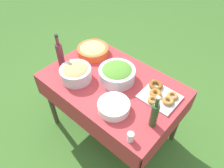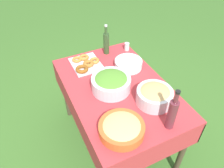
# 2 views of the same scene
# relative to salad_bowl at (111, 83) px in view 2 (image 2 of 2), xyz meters

# --- Properties ---
(ground_plane) EXTENTS (14.00, 14.00, 0.00)m
(ground_plane) POSITION_rel_salad_bowl_xyz_m (0.00, -0.06, -0.82)
(ground_plane) COLOR #3D6B28
(picnic_table) EXTENTS (1.22, 0.80, 0.74)m
(picnic_table) POSITION_rel_salad_bowl_xyz_m (0.00, -0.06, -0.18)
(picnic_table) COLOR #B73338
(picnic_table) RESTS_ON ground_plane
(salad_bowl) EXTENTS (0.32, 0.32, 0.14)m
(salad_bowl) POSITION_rel_salad_bowl_xyz_m (0.00, 0.00, 0.00)
(salad_bowl) COLOR silver
(salad_bowl) RESTS_ON picnic_table
(pasta_bowl) EXTENTS (0.31, 0.31, 0.09)m
(pasta_bowl) POSITION_rel_salad_bowl_xyz_m (-0.42, 0.12, -0.03)
(pasta_bowl) COLOR #E05B28
(pasta_bowl) RESTS_ON picnic_table
(donut_platter) EXTENTS (0.31, 0.29, 0.05)m
(donut_platter) POSITION_rel_salad_bowl_xyz_m (0.40, 0.07, -0.05)
(donut_platter) COLOR silver
(donut_platter) RESTS_ON picnic_table
(plate_stack) EXTENTS (0.25, 0.25, 0.07)m
(plate_stack) POSITION_rel_salad_bowl_xyz_m (0.21, -0.28, -0.03)
(plate_stack) COLOR white
(plate_stack) RESTS_ON picnic_table
(olive_oil_bottle) EXTENTS (0.06, 0.06, 0.31)m
(olive_oil_bottle) POSITION_rel_salad_bowl_xyz_m (0.51, -0.19, 0.05)
(olive_oil_bottle) COLOR #2D4723
(olive_oil_bottle) RESTS_ON picnic_table
(wine_bottle) EXTENTS (0.06, 0.06, 0.33)m
(wine_bottle) POSITION_rel_salad_bowl_xyz_m (-0.52, -0.20, 0.06)
(wine_bottle) COLOR maroon
(wine_bottle) RESTS_ON picnic_table
(bread_bowl) EXTENTS (0.28, 0.28, 0.14)m
(bread_bowl) POSITION_rel_salad_bowl_xyz_m (-0.27, -0.23, 0.00)
(bread_bowl) COLOR silver
(bread_bowl) RESTS_ON picnic_table
(salt_shaker) EXTENTS (0.05, 0.05, 0.08)m
(salt_shaker) POSITION_rel_salad_bowl_xyz_m (0.47, -0.40, -0.03)
(salt_shaker) COLOR white
(salt_shaker) RESTS_ON picnic_table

